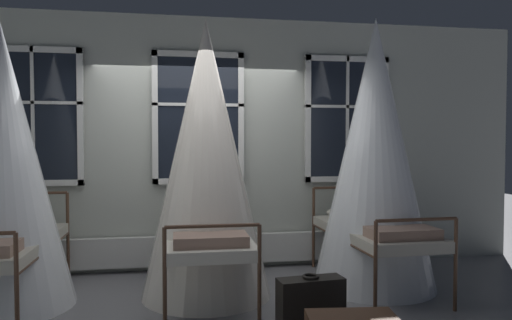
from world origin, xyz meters
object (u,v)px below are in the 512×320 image
Objects in this scene: cot_first at (1,166)px; cot_third at (375,156)px; cot_second at (206,162)px; suitcase_dark at (311,304)px.

cot_third reaches higher than cot_first.
cot_first is at bearing 91.65° from cot_second.
cot_third is at bearing -88.77° from cot_first.
cot_first is 3.14m from suitcase_dark.
suitcase_dark is (2.74, -1.03, -1.13)m from cot_first.
cot_second is 1.77m from suitcase_dark.
cot_third is (3.77, 0.06, 0.07)m from cot_first.
cot_first reaches higher than suitcase_dark.
cot_first is 4.80× the size of suitcase_dark.
cot_second is at bearing -88.37° from cot_first.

